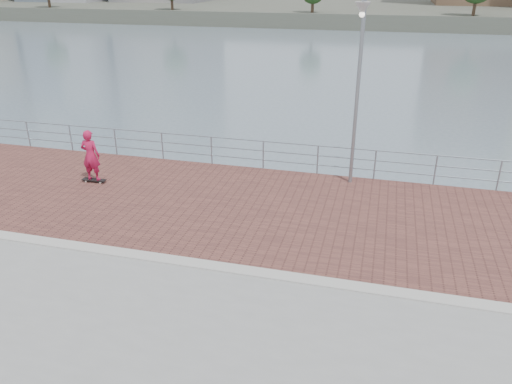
# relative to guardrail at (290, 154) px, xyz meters

# --- Properties ---
(water) EXTENTS (400.00, 400.00, 0.00)m
(water) POSITION_rel_guardrail_xyz_m (-0.00, -7.00, -2.69)
(water) COLOR slate
(water) RESTS_ON ground
(brick_lane) EXTENTS (40.00, 6.80, 0.02)m
(brick_lane) POSITION_rel_guardrail_xyz_m (-0.00, -3.40, -0.68)
(brick_lane) COLOR brown
(brick_lane) RESTS_ON seawall
(curb) EXTENTS (40.00, 0.40, 0.06)m
(curb) POSITION_rel_guardrail_xyz_m (-0.00, -7.00, -0.66)
(curb) COLOR #B7B5AD
(curb) RESTS_ON seawall
(far_shore) EXTENTS (320.00, 95.00, 2.50)m
(far_shore) POSITION_rel_guardrail_xyz_m (-0.00, 115.50, -1.44)
(far_shore) COLOR #4C5142
(far_shore) RESTS_ON ground
(guardrail) EXTENTS (39.06, 0.06, 1.13)m
(guardrail) POSITION_rel_guardrail_xyz_m (0.00, 0.00, 0.00)
(guardrail) COLOR #8C9EA8
(guardrail) RESTS_ON brick_lane
(street_lamp) EXTENTS (0.47, 1.36, 6.41)m
(street_lamp) POSITION_rel_guardrail_xyz_m (2.28, -0.97, 3.86)
(street_lamp) COLOR gray
(street_lamp) RESTS_ON brick_lane
(skateboard) EXTENTS (0.87, 0.26, 0.10)m
(skateboard) POSITION_rel_guardrail_xyz_m (-6.52, -2.82, -0.59)
(skateboard) COLOR black
(skateboard) RESTS_ON brick_lane
(skateboarder) EXTENTS (0.69, 0.47, 1.83)m
(skateboarder) POSITION_rel_guardrail_xyz_m (-6.52, -2.82, 0.33)
(skateboarder) COLOR #BC1946
(skateboarder) RESTS_ON skateboard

